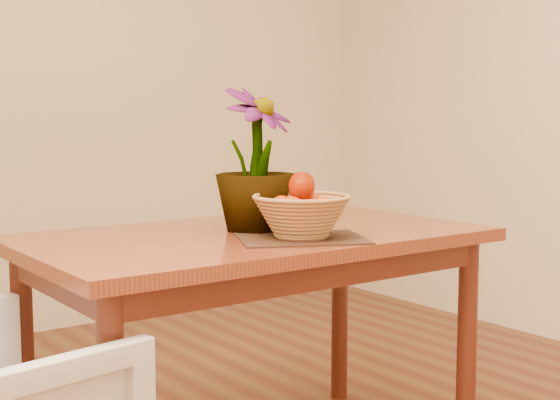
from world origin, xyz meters
TOP-DOWN VIEW (x-y plane):
  - wall_back at (0.00, 2.25)m, footprint 4.00×0.02m
  - table at (0.00, 0.30)m, footprint 1.40×0.80m
  - placemat at (0.03, 0.10)m, footprint 0.44×0.40m
  - wicker_basket at (0.03, 0.10)m, footprint 0.28×0.28m
  - orange_pile at (0.03, 0.10)m, footprint 0.19×0.18m
  - potted_plant at (0.01, 0.31)m, footprint 0.33×0.33m

SIDE VIEW (x-z plane):
  - table at x=0.00m, z-range 0.29..1.04m
  - placemat at x=0.03m, z-range 0.75..0.76m
  - wicker_basket at x=0.03m, z-range 0.75..0.87m
  - orange_pile at x=0.03m, z-range 0.80..0.94m
  - potted_plant at x=0.01m, z-range 0.75..1.20m
  - wall_back at x=0.00m, z-range 0.00..2.70m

